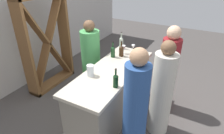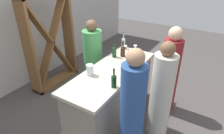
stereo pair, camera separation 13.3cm
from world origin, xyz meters
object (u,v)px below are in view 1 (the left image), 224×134
(wine_bottle_second_right_clear_pale, at_px, (121,42))
(wine_glass_near_left, at_px, (127,62))
(person_left_guest, at_px, (168,72))
(wine_bottle_center_amber_brown, at_px, (121,51))
(person_center_guest, at_px, (162,93))
(wine_rack, at_px, (47,43))
(person_right_guest, at_px, (135,112))
(wine_glass_near_right, at_px, (133,47))
(wine_bottle_second_left_olive_green, at_px, (113,51))
(wine_glass_far_left, at_px, (123,48))
(person_server_behind, at_px, (91,62))
(wine_bottle_leftmost_dark_green, at_px, (116,80))
(water_pitcher, at_px, (90,70))
(wine_glass_near_center, at_px, (136,53))

(wine_bottle_second_right_clear_pale, height_order, wine_glass_near_left, wine_bottle_second_right_clear_pale)
(person_left_guest, bearing_deg, wine_glass_near_left, 41.84)
(person_left_guest, bearing_deg, wine_bottle_center_amber_brown, 8.20)
(person_center_guest, bearing_deg, wine_bottle_center_amber_brown, -18.04)
(wine_rack, distance_m, person_right_guest, 2.43)
(wine_glass_near_right, bearing_deg, wine_bottle_second_left_olive_green, 149.32)
(wine_glass_far_left, bearing_deg, person_server_behind, 107.39)
(wine_bottle_center_amber_brown, height_order, wine_glass_near_left, wine_bottle_center_amber_brown)
(person_left_guest, bearing_deg, wine_bottle_second_right_clear_pale, -11.88)
(wine_bottle_leftmost_dark_green, relative_size, water_pitcher, 1.64)
(wine_bottle_second_left_olive_green, relative_size, wine_glass_far_left, 1.87)
(wine_rack, bearing_deg, wine_bottle_second_left_olive_green, -85.27)
(wine_bottle_center_amber_brown, xyz_separation_m, wine_glass_far_left, (0.12, 0.02, 0.01))
(wine_bottle_leftmost_dark_green, bearing_deg, water_pitcher, 79.00)
(person_right_guest, bearing_deg, person_server_behind, -47.23)
(wine_bottle_second_right_clear_pale, height_order, person_left_guest, person_left_guest)
(water_pitcher, height_order, person_server_behind, person_server_behind)
(wine_bottle_second_right_clear_pale, bearing_deg, wine_bottle_leftmost_dark_green, -157.12)
(wine_glass_near_left, distance_m, wine_glass_far_left, 0.58)
(wine_glass_far_left, distance_m, person_center_guest, 1.12)
(person_right_guest, bearing_deg, wine_rack, -30.63)
(wine_glass_near_center, xyz_separation_m, wine_glass_near_right, (0.24, 0.16, -0.01))
(wine_bottle_second_right_clear_pale, distance_m, wine_glass_near_right, 0.27)
(wine_glass_far_left, height_order, person_center_guest, person_center_guest)
(wine_glass_near_right, distance_m, person_center_guest, 1.11)
(wine_rack, relative_size, wine_bottle_second_right_clear_pale, 5.80)
(wine_bottle_leftmost_dark_green, relative_size, wine_glass_near_center, 1.84)
(wine_glass_near_left, distance_m, wine_glass_near_right, 0.66)
(wine_glass_near_left, bearing_deg, wine_bottle_center_amber_brown, 37.32)
(person_center_guest, distance_m, person_right_guest, 0.65)
(wine_glass_near_right, bearing_deg, wine_bottle_leftmost_dark_green, -167.96)
(wine_glass_near_left, bearing_deg, person_server_behind, 71.19)
(wine_bottle_second_left_olive_green, distance_m, person_right_guest, 1.31)
(wine_bottle_center_amber_brown, distance_m, wine_glass_near_right, 0.29)
(wine_bottle_second_right_clear_pale, bearing_deg, wine_bottle_center_amber_brown, -153.60)
(wine_glass_near_left, xyz_separation_m, person_right_guest, (-0.71, -0.44, -0.26))
(wine_bottle_center_amber_brown, xyz_separation_m, person_right_guest, (-1.07, -0.72, -0.26))
(wine_rack, xyz_separation_m, person_left_guest, (0.37, -2.37, -0.22))
(wine_bottle_center_amber_brown, xyz_separation_m, wine_glass_near_center, (0.04, -0.27, 0.00))
(person_server_behind, bearing_deg, water_pitcher, -53.90)
(wine_glass_far_left, relative_size, person_left_guest, 0.10)
(wine_bottle_center_amber_brown, distance_m, person_right_guest, 1.32)
(wine_bottle_second_left_olive_green, distance_m, wine_glass_far_left, 0.24)
(wine_bottle_center_amber_brown, relative_size, wine_glass_near_right, 2.00)
(wine_bottle_second_left_olive_green, height_order, person_right_guest, person_right_guest)
(wine_bottle_center_amber_brown, relative_size, person_right_guest, 0.17)
(wine_glass_near_center, xyz_separation_m, water_pitcher, (-0.86, 0.36, -0.02))
(wine_rack, relative_size, person_right_guest, 1.18)
(wine_glass_far_left, relative_size, person_center_guest, 0.10)
(person_server_behind, bearing_deg, wine_bottle_center_amber_brown, 7.94)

